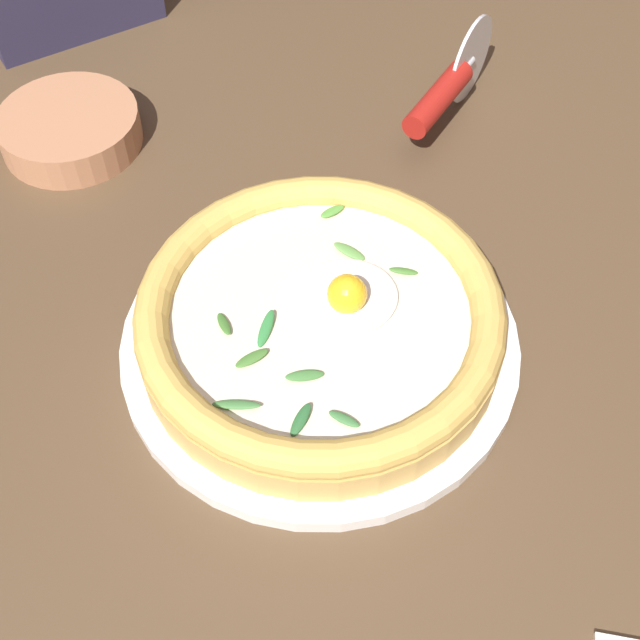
# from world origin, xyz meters

# --- Properties ---
(ground_plane) EXTENTS (2.40, 2.40, 0.03)m
(ground_plane) POSITION_xyz_m (0.00, 0.00, -0.01)
(ground_plane) COLOR brown
(ground_plane) RESTS_ON ground
(pizza_plate) EXTENTS (0.28, 0.28, 0.01)m
(pizza_plate) POSITION_xyz_m (0.03, 0.01, 0.01)
(pizza_plate) COLOR white
(pizza_plate) RESTS_ON ground
(pizza) EXTENTS (0.25, 0.25, 0.06)m
(pizza) POSITION_xyz_m (0.03, 0.01, 0.03)
(pizza) COLOR tan
(pizza) RESTS_ON pizza_plate
(side_bowl) EXTENTS (0.12, 0.12, 0.03)m
(side_bowl) POSITION_xyz_m (0.18, -0.27, 0.02)
(side_bowl) COLOR #B47954
(side_bowl) RESTS_ON ground
(pizza_cutter) EXTENTS (0.12, 0.11, 0.08)m
(pizza_cutter) POSITION_xyz_m (-0.14, -0.20, 0.04)
(pizza_cutter) COLOR silver
(pizza_cutter) RESTS_ON ground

